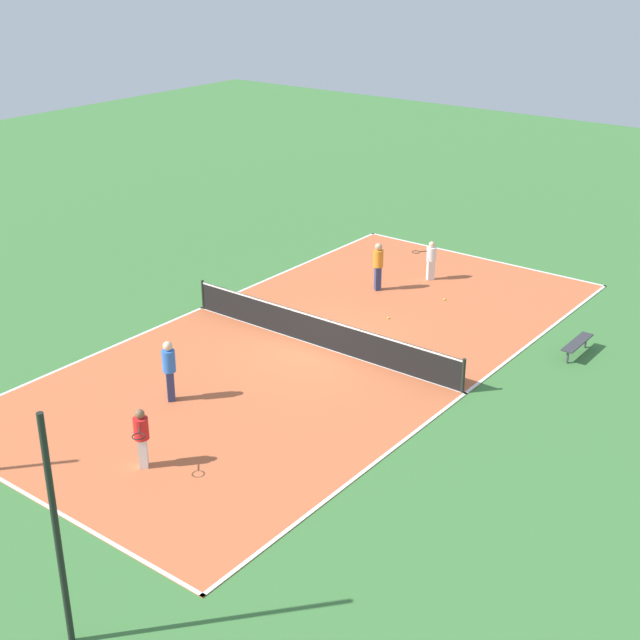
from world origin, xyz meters
TOP-DOWN VIEW (x-y plane):
  - ground_plane at (0.00, 0.00)m, footprint 80.00×80.00m
  - court_surface at (0.00, 0.00)m, footprint 10.25×20.83m
  - tennis_net at (0.00, 0.00)m, footprint 10.05×0.10m
  - bench at (-6.53, -4.23)m, footprint 0.36×1.66m
  - player_near_blue at (1.11, 5.23)m, footprint 0.51×0.51m
  - player_coach_red at (-0.79, 7.95)m, footprint 0.88×0.91m
  - player_near_white at (0.31, -7.09)m, footprint 0.83×0.94m
  - player_center_orange at (1.27, -5.05)m, footprint 0.51×0.51m
  - tennis_ball_near_net at (-1.15, -5.62)m, footprint 0.07×0.07m
  - tennis_ball_left_sideline at (-0.50, -3.06)m, footprint 0.07×0.07m
  - fence_post_back_left at (-4.05, 12.65)m, footprint 0.12×0.12m

SIDE VIEW (x-z plane):
  - ground_plane at x=0.00m, z-range 0.00..0.00m
  - court_surface at x=0.00m, z-range 0.00..0.02m
  - tennis_ball_near_net at x=-1.15m, z-range 0.02..0.09m
  - tennis_ball_left_sideline at x=-0.50m, z-range 0.02..0.09m
  - bench at x=-6.53m, z-range 0.16..0.61m
  - tennis_net at x=0.00m, z-range 0.03..1.05m
  - player_near_white at x=0.31m, z-range 0.12..1.58m
  - player_coach_red at x=-0.79m, z-range 0.13..1.67m
  - player_center_orange at x=1.27m, z-range 0.15..1.90m
  - player_near_blue at x=1.11m, z-range 0.15..1.91m
  - fence_post_back_left at x=-4.05m, z-range 0.00..4.70m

